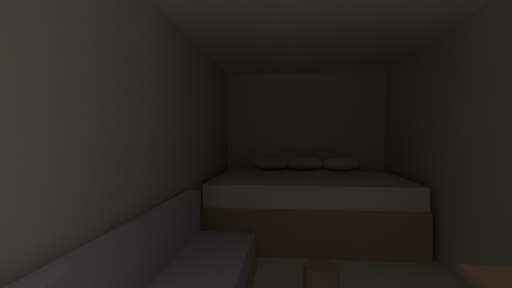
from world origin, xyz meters
TOP-DOWN VIEW (x-y plane):
  - wall_back at (0.00, 4.79)m, footprint 2.44×0.05m
  - wall_left at (-1.20, 2.16)m, footprint 0.05×5.21m
  - wall_right at (1.20, 2.16)m, footprint 0.05×5.21m
  - ceiling_slab at (0.00, 2.16)m, footprint 2.44×5.21m
  - bed at (0.00, 3.86)m, footprint 2.22×1.76m
  - wicker_basket at (0.02, 2.29)m, footprint 0.27×0.27m

SIDE VIEW (x-z plane):
  - wicker_basket at x=0.02m, z-range 0.00..0.21m
  - bed at x=0.00m, z-range -0.08..0.81m
  - wall_back at x=0.00m, z-range 0.00..2.13m
  - wall_left at x=-1.20m, z-range 0.00..2.13m
  - wall_right at x=1.20m, z-range 0.00..2.13m
  - ceiling_slab at x=0.00m, z-range 2.13..2.18m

